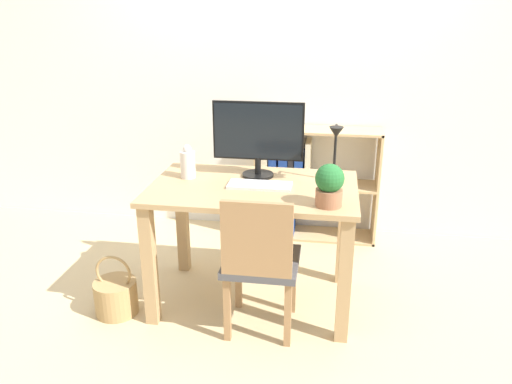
{
  "coord_description": "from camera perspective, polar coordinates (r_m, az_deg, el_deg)",
  "views": [
    {
      "loc": [
        0.43,
        -2.64,
        1.7
      ],
      "look_at": [
        0.0,
        0.1,
        0.68
      ],
      "focal_mm": 35.0,
      "sensor_mm": 36.0,
      "label": 1
    }
  ],
  "objects": [
    {
      "name": "ground_plane",
      "position": [
        3.17,
        -0.29,
        -12.17
      ],
      "size": [
        10.0,
        10.0,
        0.0
      ],
      "primitive_type": "plane",
      "color": "#CCB284"
    },
    {
      "name": "keyboard",
      "position": [
        2.82,
        0.43,
        0.78
      ],
      "size": [
        0.36,
        0.15,
        0.02
      ],
      "color": "silver",
      "rests_on": "desk"
    },
    {
      "name": "wall_back",
      "position": [
        3.85,
        2.53,
        14.32
      ],
      "size": [
        8.0,
        0.05,
        2.6
      ],
      "color": "silver",
      "rests_on": "ground_plane"
    },
    {
      "name": "monitor",
      "position": [
        2.93,
        0.25,
        6.6
      ],
      "size": [
        0.54,
        0.19,
        0.45
      ],
      "color": "black",
      "rests_on": "desk"
    },
    {
      "name": "desk",
      "position": [
        2.89,
        -0.31,
        -2.02
      ],
      "size": [
        1.18,
        0.74,
        0.75
      ],
      "color": "tan",
      "rests_on": "ground_plane"
    },
    {
      "name": "vase",
      "position": [
        2.98,
        -7.8,
        3.27
      ],
      "size": [
        0.09,
        0.09,
        0.2
      ],
      "color": "silver",
      "rests_on": "desk"
    },
    {
      "name": "basket",
      "position": [
        3.11,
        -15.73,
        -11.34
      ],
      "size": [
        0.25,
        0.25,
        0.37
      ],
      "color": "tan",
      "rests_on": "ground_plane"
    },
    {
      "name": "chair",
      "position": [
        2.67,
        0.47,
        -7.8
      ],
      "size": [
        0.4,
        0.4,
        0.82
      ],
      "rotation": [
        0.0,
        0.0,
        -0.11
      ],
      "color": "#4C4C51",
      "rests_on": "ground_plane"
    },
    {
      "name": "potted_plant",
      "position": [
        2.54,
        8.39,
        0.82
      ],
      "size": [
        0.15,
        0.15,
        0.22
      ],
      "color": "#9E6647",
      "rests_on": "desk"
    },
    {
      "name": "desk_lamp",
      "position": [
        2.85,
        9.05,
        4.91
      ],
      "size": [
        0.1,
        0.19,
        0.34
      ],
      "color": "black",
      "rests_on": "desk"
    },
    {
      "name": "bookshelf",
      "position": [
        3.86,
        4.33,
        0.97
      ],
      "size": [
        0.93,
        0.28,
        0.86
      ],
      "color": "tan",
      "rests_on": "ground_plane"
    }
  ]
}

